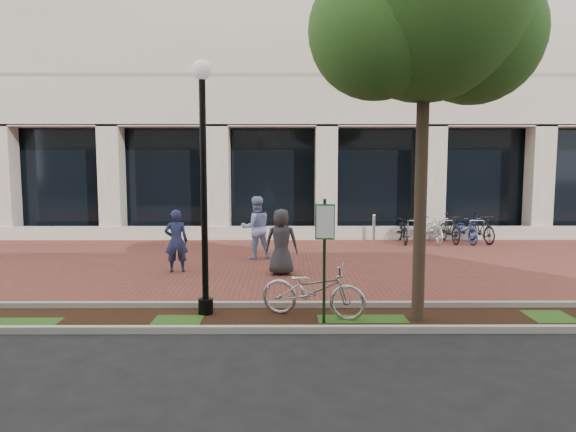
{
  "coord_description": "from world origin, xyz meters",
  "views": [
    {
      "loc": [
        0.5,
        -14.31,
        2.82
      ],
      "look_at": [
        0.56,
        -0.8,
        1.43
      ],
      "focal_mm": 32.0,
      "sensor_mm": 36.0,
      "label": 1
    }
  ],
  "objects_px": {
    "locked_bicycle": "(313,290)",
    "bike_rack_cluster": "(441,229)",
    "parking_sign": "(325,244)",
    "pedestrian_left": "(176,241)",
    "pedestrian_mid": "(256,228)",
    "pedestrian_right": "(281,242)",
    "bollard": "(374,228)",
    "lamppost": "(204,174)",
    "street_tree": "(428,12)"
  },
  "relations": [
    {
      "from": "pedestrian_left",
      "to": "pedestrian_mid",
      "type": "relative_size",
      "value": 0.88
    },
    {
      "from": "lamppost",
      "to": "pedestrian_mid",
      "type": "xyz_separation_m",
      "value": [
        0.62,
        5.62,
        -1.69
      ]
    },
    {
      "from": "locked_bicycle",
      "to": "pedestrian_left",
      "type": "height_order",
      "value": "pedestrian_left"
    },
    {
      "from": "parking_sign",
      "to": "bollard",
      "type": "height_order",
      "value": "parking_sign"
    },
    {
      "from": "pedestrian_mid",
      "to": "bike_rack_cluster",
      "type": "bearing_deg",
      "value": -172.72
    },
    {
      "from": "bike_rack_cluster",
      "to": "pedestrian_right",
      "type": "bearing_deg",
      "value": -139.99
    },
    {
      "from": "street_tree",
      "to": "pedestrian_left",
      "type": "relative_size",
      "value": 4.5
    },
    {
      "from": "bollard",
      "to": "pedestrian_left",
      "type": "bearing_deg",
      "value": -139.27
    },
    {
      "from": "locked_bicycle",
      "to": "pedestrian_left",
      "type": "distance_m",
      "value": 5.17
    },
    {
      "from": "pedestrian_left",
      "to": "pedestrian_mid",
      "type": "height_order",
      "value": "pedestrian_mid"
    },
    {
      "from": "parking_sign",
      "to": "bike_rack_cluster",
      "type": "distance_m",
      "value": 10.45
    },
    {
      "from": "pedestrian_right",
      "to": "bike_rack_cluster",
      "type": "height_order",
      "value": "pedestrian_right"
    },
    {
      "from": "parking_sign",
      "to": "street_tree",
      "type": "bearing_deg",
      "value": 15.12
    },
    {
      "from": "bike_rack_cluster",
      "to": "parking_sign",
      "type": "bearing_deg",
      "value": -120.42
    },
    {
      "from": "street_tree",
      "to": "pedestrian_mid",
      "type": "xyz_separation_m",
      "value": [
        -3.32,
        5.98,
        -4.46
      ]
    },
    {
      "from": "lamppost",
      "to": "pedestrian_left",
      "type": "relative_size",
      "value": 2.85
    },
    {
      "from": "street_tree",
      "to": "pedestrian_mid",
      "type": "height_order",
      "value": "street_tree"
    },
    {
      "from": "parking_sign",
      "to": "pedestrian_mid",
      "type": "distance_m",
      "value": 6.42
    },
    {
      "from": "pedestrian_left",
      "to": "pedestrian_right",
      "type": "height_order",
      "value": "pedestrian_right"
    },
    {
      "from": "locked_bicycle",
      "to": "bike_rack_cluster",
      "type": "bearing_deg",
      "value": -11.01
    },
    {
      "from": "pedestrian_left",
      "to": "bike_rack_cluster",
      "type": "bearing_deg",
      "value": -157.77
    },
    {
      "from": "bollard",
      "to": "bike_rack_cluster",
      "type": "relative_size",
      "value": 0.29
    },
    {
      "from": "locked_bicycle",
      "to": "pedestrian_right",
      "type": "relative_size",
      "value": 1.16
    },
    {
      "from": "street_tree",
      "to": "bike_rack_cluster",
      "type": "distance_m",
      "value": 10.68
    },
    {
      "from": "pedestrian_left",
      "to": "bollard",
      "type": "relative_size",
      "value": 1.62
    },
    {
      "from": "locked_bicycle",
      "to": "bollard",
      "type": "xyz_separation_m",
      "value": [
        2.67,
        9.11,
        -0.0
      ]
    },
    {
      "from": "parking_sign",
      "to": "street_tree",
      "type": "height_order",
      "value": "street_tree"
    },
    {
      "from": "pedestrian_right",
      "to": "locked_bicycle",
      "type": "bearing_deg",
      "value": 103.89
    },
    {
      "from": "pedestrian_left",
      "to": "bollard",
      "type": "height_order",
      "value": "pedestrian_left"
    },
    {
      "from": "locked_bicycle",
      "to": "parking_sign",
      "type": "bearing_deg",
      "value": -137.73
    },
    {
      "from": "pedestrian_right",
      "to": "parking_sign",
      "type": "bearing_deg",
      "value": 105.36
    },
    {
      "from": "pedestrian_right",
      "to": "bollard",
      "type": "distance_m",
      "value": 6.41
    },
    {
      "from": "street_tree",
      "to": "pedestrian_left",
      "type": "distance_m",
      "value": 8.09
    },
    {
      "from": "pedestrian_left",
      "to": "pedestrian_right",
      "type": "distance_m",
      "value": 2.74
    },
    {
      "from": "locked_bicycle",
      "to": "pedestrian_left",
      "type": "relative_size",
      "value": 1.2
    },
    {
      "from": "lamppost",
      "to": "pedestrian_left",
      "type": "bearing_deg",
      "value": 109.63
    },
    {
      "from": "lamppost",
      "to": "pedestrian_right",
      "type": "bearing_deg",
      "value": 67.99
    },
    {
      "from": "pedestrian_right",
      "to": "bike_rack_cluster",
      "type": "distance_m",
      "value": 7.67
    },
    {
      "from": "bollard",
      "to": "lamppost",
      "type": "bearing_deg",
      "value": -117.65
    },
    {
      "from": "pedestrian_left",
      "to": "street_tree",
      "type": "bearing_deg",
      "value": 134.06
    },
    {
      "from": "parking_sign",
      "to": "locked_bicycle",
      "type": "distance_m",
      "value": 1.01
    },
    {
      "from": "street_tree",
      "to": "pedestrian_right",
      "type": "bearing_deg",
      "value": 123.9
    },
    {
      "from": "pedestrian_mid",
      "to": "pedestrian_right",
      "type": "bearing_deg",
      "value": 91.58
    },
    {
      "from": "lamppost",
      "to": "parking_sign",
      "type": "bearing_deg",
      "value": -14.98
    },
    {
      "from": "locked_bicycle",
      "to": "bike_rack_cluster",
      "type": "relative_size",
      "value": 0.56
    },
    {
      "from": "pedestrian_mid",
      "to": "pedestrian_right",
      "type": "relative_size",
      "value": 1.1
    },
    {
      "from": "parking_sign",
      "to": "pedestrian_mid",
      "type": "bearing_deg",
      "value": 111.78
    },
    {
      "from": "bollard",
      "to": "pedestrian_mid",
      "type": "bearing_deg",
      "value": -140.88
    },
    {
      "from": "pedestrian_left",
      "to": "bollard",
      "type": "bearing_deg",
      "value": -147.33
    },
    {
      "from": "parking_sign",
      "to": "bike_rack_cluster",
      "type": "height_order",
      "value": "parking_sign"
    }
  ]
}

